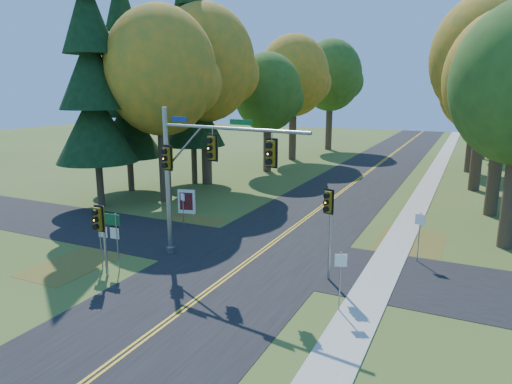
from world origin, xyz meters
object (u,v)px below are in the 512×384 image
at_px(traffic_mast, 197,165).
at_px(info_kiosk, 187,202).
at_px(east_signal_pole, 329,212).
at_px(route_sign_cluster, 108,229).

relative_size(traffic_mast, info_kiosk, 4.93).
xyz_separation_m(traffic_mast, info_kiosk, (-5.56, 7.14, -3.97)).
height_order(traffic_mast, east_signal_pole, traffic_mast).
xyz_separation_m(route_sign_cluster, info_kiosk, (-2.42, 9.88, -1.16)).
height_order(east_signal_pole, info_kiosk, east_signal_pole).
distance_m(route_sign_cluster, info_kiosk, 10.24).
bearing_deg(east_signal_pole, info_kiosk, 165.48).
distance_m(traffic_mast, east_signal_pole, 6.58).
height_order(traffic_mast, info_kiosk, traffic_mast).
relative_size(traffic_mast, route_sign_cluster, 2.90).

